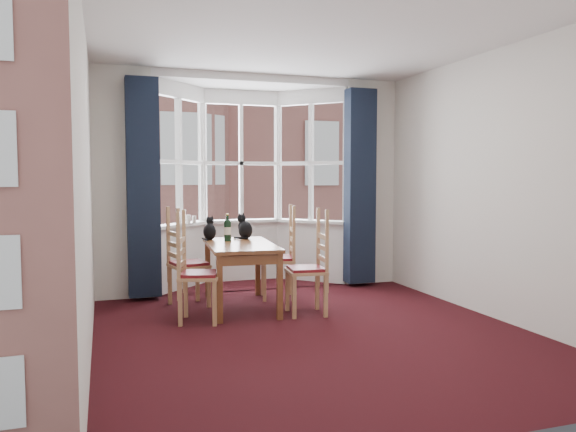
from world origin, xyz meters
name	(u,v)px	position (x,y,z in m)	size (l,w,h in m)	color
floor	(317,335)	(0.00, 0.00, 0.00)	(4.50, 4.50, 0.00)	black
ceiling	(318,31)	(0.00, 0.00, 2.80)	(4.50, 4.50, 0.00)	white
wall_left	(87,187)	(-2.00, 0.00, 1.40)	(4.50, 4.50, 0.00)	silver
wall_right	(498,185)	(2.00, 0.00, 1.40)	(4.50, 4.50, 0.00)	silver
wall_near	(469,192)	(0.00, -2.25, 1.40)	(4.00, 4.00, 0.00)	silver
wall_back_pier_left	(123,184)	(-1.65, 2.25, 1.40)	(0.70, 0.12, 2.80)	silver
wall_back_pier_right	(369,183)	(1.65, 2.25, 1.40)	(0.70, 0.12, 2.80)	silver
bay_window	(245,183)	(0.00, 2.75, 1.40)	(2.76, 0.94, 2.80)	white
curtain_left	(143,188)	(-1.42, 2.07, 1.35)	(0.38, 0.22, 2.60)	#151E30
curtain_right	(360,187)	(1.42, 2.07, 1.35)	(0.38, 0.22, 2.60)	#151E30
dining_table	(240,252)	(-0.42, 1.31, 0.64)	(0.83, 1.40, 0.73)	brown
chair_left_near	(190,276)	(-1.05, 0.87, 0.47)	(0.50, 0.52, 0.92)	tan
chair_left_far	(181,266)	(-1.05, 1.57, 0.47)	(0.48, 0.49, 0.92)	tan
chair_right_near	(314,270)	(0.28, 0.79, 0.47)	(0.45, 0.46, 0.92)	tan
chair_right_far	(285,260)	(0.22, 1.64, 0.47)	(0.48, 0.50, 0.92)	tan
cat_left	(210,230)	(-0.68, 1.79, 0.85)	(0.20, 0.24, 0.29)	black
cat_right	(245,229)	(-0.25, 1.78, 0.86)	(0.24, 0.27, 0.32)	black
wine_bottle	(228,229)	(-0.51, 1.58, 0.87)	(0.08, 0.08, 0.32)	black
candle_tall	(188,219)	(-0.81, 2.60, 0.92)	(0.06, 0.06, 0.11)	white
candle_short	(194,219)	(-0.73, 2.63, 0.92)	(0.06, 0.06, 0.09)	white
street	(136,293)	(0.00, 32.25, -6.00)	(80.00, 80.00, 0.00)	#333335
tenement_building	(162,173)	(0.00, 14.01, 1.60)	(18.40, 7.80, 15.20)	#9D5C51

